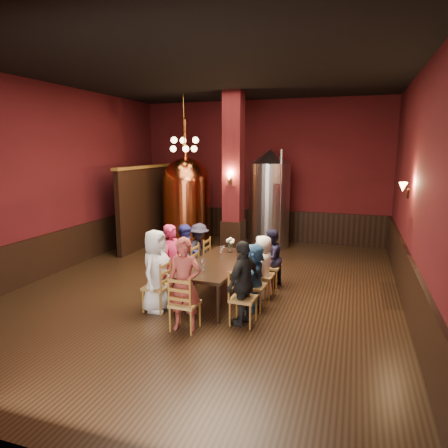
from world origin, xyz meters
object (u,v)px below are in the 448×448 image
(person_0, at_px, (156,271))
(steel_vessel, at_px, (269,199))
(person_1, at_px, (172,262))
(person_2, at_px, (187,256))
(rose_vase, at_px, (230,243))
(dining_table, at_px, (218,265))
(copper_kettle, at_px, (186,200))

(person_0, height_order, steel_vessel, steel_vessel)
(person_1, bearing_deg, steel_vessel, 2.85)
(person_1, xyz_separation_m, person_2, (0.02, 0.66, -0.06))
(person_0, xyz_separation_m, rose_vase, (0.89, 1.77, 0.20))
(dining_table, height_order, copper_kettle, copper_kettle)
(dining_table, bearing_deg, person_0, -130.36)
(person_2, relative_size, copper_kettle, 0.36)
(person_2, height_order, rose_vase, person_2)
(dining_table, relative_size, steel_vessel, 0.82)
(person_1, height_order, person_2, person_1)
(person_1, relative_size, copper_kettle, 0.40)
(person_0, xyz_separation_m, person_1, (0.02, 0.67, -0.01))
(person_2, height_order, steel_vessel, steel_vessel)
(person_0, bearing_deg, person_2, -1.91)
(person_1, bearing_deg, dining_table, -56.67)
(person_1, bearing_deg, person_0, -167.89)
(person_0, height_order, person_1, person_0)
(person_0, xyz_separation_m, person_2, (0.04, 1.33, -0.07))
(person_1, xyz_separation_m, copper_kettle, (-1.58, 4.36, 0.64))
(person_0, distance_m, rose_vase, 1.99)
(dining_table, distance_m, person_0, 1.32)
(copper_kettle, distance_m, steel_vessel, 2.58)
(person_2, bearing_deg, copper_kettle, 44.14)
(person_2, xyz_separation_m, rose_vase, (0.85, 0.44, 0.27))
(person_1, height_order, rose_vase, person_1)
(person_1, relative_size, person_2, 1.08)
(dining_table, distance_m, steel_vessel, 4.63)
(person_2, height_order, copper_kettle, copper_kettle)
(person_0, distance_m, copper_kettle, 5.31)
(person_2, distance_m, copper_kettle, 4.09)
(steel_vessel, distance_m, rose_vase, 3.80)
(person_0, xyz_separation_m, steel_vessel, (0.96, 5.53, 0.71))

